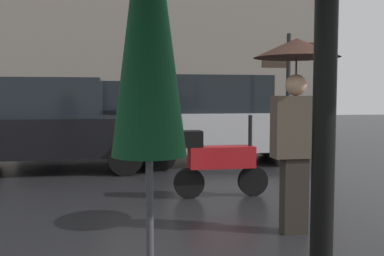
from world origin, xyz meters
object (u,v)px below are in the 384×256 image
at_px(parked_scooter, 218,161).
at_px(parked_car_right, 47,124).
at_px(folded_patio_umbrella_near, 148,36).
at_px(pedestrian_with_umbrella, 296,89).
at_px(parked_car_distant, 217,120).
at_px(parked_car_left, 92,114).
at_px(street_signpost, 288,90).

distance_m(parked_scooter, parked_car_right, 4.17).
distance_m(folded_patio_umbrella_near, parked_scooter, 4.67).
bearing_deg(pedestrian_with_umbrella, parked_car_right, -150.37).
bearing_deg(parked_car_distant, pedestrian_with_umbrella, 71.70).
height_order(parked_car_right, parked_car_distant, parked_car_distant).
bearing_deg(parked_car_right, parked_car_left, -82.59).
xyz_separation_m(pedestrian_with_umbrella, parked_car_distant, (0.34, 5.23, -0.62)).
bearing_deg(parked_car_left, parked_car_distant, 133.38).
xyz_separation_m(parked_scooter, street_signpost, (1.71, 1.51, 1.08)).
relative_size(parked_car_left, parked_car_distant, 0.93).
distance_m(pedestrian_with_umbrella, parked_car_distant, 5.27).
relative_size(parked_car_distant, street_signpost, 1.66).
height_order(folded_patio_umbrella_near, parked_car_left, folded_patio_umbrella_near).
bearing_deg(parked_scooter, parked_car_right, 113.40).
relative_size(folded_patio_umbrella_near, street_signpost, 0.98).
height_order(folded_patio_umbrella_near, pedestrian_with_umbrella, folded_patio_umbrella_near).
height_order(parked_car_left, street_signpost, street_signpost).
xyz_separation_m(parked_car_left, street_signpost, (3.91, -5.60, 0.67)).
bearing_deg(folded_patio_umbrella_near, parked_scooter, 72.43).
bearing_deg(parked_scooter, parked_car_distant, 56.34).
xyz_separation_m(folded_patio_umbrella_near, parked_car_right, (-1.54, 7.26, -0.85)).
bearing_deg(parked_car_left, folded_patio_umbrella_near, 98.82).
height_order(parked_scooter, parked_car_left, parked_car_left).
bearing_deg(parked_scooter, pedestrian_with_umbrella, -97.53).
bearing_deg(parked_car_right, folded_patio_umbrella_near, 118.95).
xyz_separation_m(parked_car_distant, street_signpost, (0.94, -1.91, 0.65)).
relative_size(folded_patio_umbrella_near, parked_car_distant, 0.59).
height_order(pedestrian_with_umbrella, parked_car_right, pedestrian_with_umbrella).
xyz_separation_m(pedestrian_with_umbrella, street_signpost, (1.28, 3.32, 0.04)).
xyz_separation_m(folded_patio_umbrella_near, pedestrian_with_umbrella, (1.79, 2.48, -0.20)).
relative_size(folded_patio_umbrella_near, parked_car_right, 0.57).
bearing_deg(folded_patio_umbrella_near, pedestrian_with_umbrella, 54.17).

